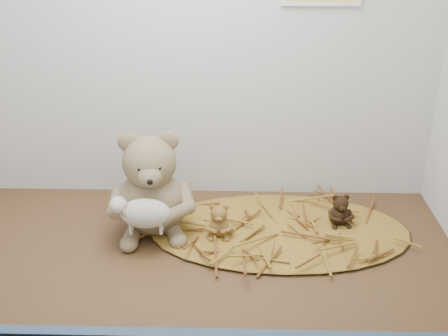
# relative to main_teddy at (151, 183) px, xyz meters

# --- Properties ---
(alcove_shell) EXTENTS (1.20, 0.60, 0.90)m
(alcove_shell) POSITION_rel_main_teddy_xyz_m (0.08, -0.01, 0.33)
(alcove_shell) COLOR #442817
(alcove_shell) RESTS_ON ground
(straw_bed) EXTENTS (0.60, 0.35, 0.01)m
(straw_bed) POSITION_rel_main_teddy_xyz_m (0.30, -0.01, -0.12)
(straw_bed) COLOR #87601C
(straw_bed) RESTS_ON shelf_floor
(main_teddy) EXTENTS (0.23, 0.23, 0.24)m
(main_teddy) POSITION_rel_main_teddy_xyz_m (0.00, 0.00, 0.00)
(main_teddy) COLOR #897C54
(main_teddy) RESTS_ON shelf_floor
(toy_lamb) EXTENTS (0.14, 0.09, 0.09)m
(toy_lamb) POSITION_rel_main_teddy_xyz_m (0.00, -0.09, -0.03)
(toy_lamb) COLOR beige
(toy_lamb) RESTS_ON main_teddy
(mini_teddy_tan) EXTENTS (0.06, 0.07, 0.08)m
(mini_teddy_tan) POSITION_rel_main_teddy_xyz_m (0.16, -0.04, -0.07)
(mini_teddy_tan) COLOR olive
(mini_teddy_tan) RESTS_ON straw_bed
(mini_teddy_brown) EXTENTS (0.07, 0.07, 0.08)m
(mini_teddy_brown) POSITION_rel_main_teddy_xyz_m (0.44, 0.02, -0.07)
(mini_teddy_brown) COLOR black
(mini_teddy_brown) RESTS_ON straw_bed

